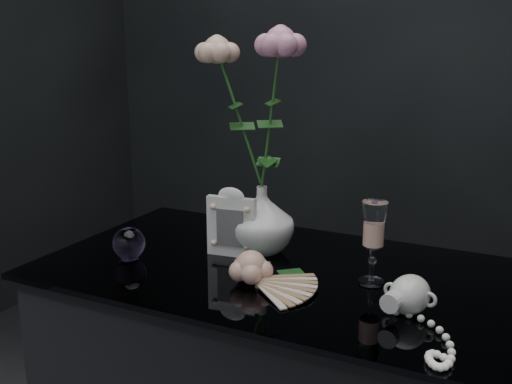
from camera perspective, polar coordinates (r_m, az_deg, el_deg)
The scene contains 8 objects.
vase at distance 1.37m, azimuth 0.56°, elevation -2.63°, with size 0.15×0.15×0.15m, color white.
wine_glass at distance 1.21m, azimuth 11.09°, elevation -4.79°, with size 0.05×0.05×0.17m, color white, non-canonical shape.
picture_frame at distance 1.34m, azimuth -2.35°, elevation -2.86°, with size 0.12×0.09×0.16m, color white, non-canonical shape.
paperweight at distance 1.36m, azimuth -12.01°, elevation -4.80°, with size 0.07×0.07×0.07m, color #A27ECD, non-canonical shape.
paper_fan at distance 1.19m, azimuth 0.24°, elevation -8.51°, with size 0.23×0.18×0.02m, color beige, non-canonical shape.
loose_rose at distance 1.21m, azimuth -0.49°, elevation -7.13°, with size 0.15×0.20×0.07m, color #D89F8B, non-canonical shape.
pearl_jar at distance 1.12m, azimuth 14.44°, elevation -9.29°, with size 0.24×0.26×0.07m, color silver, non-canonical shape.
roses at distance 1.31m, azimuth -0.17°, elevation 8.84°, with size 0.22×0.12×0.40m.
Camera 1 is at (0.48, -1.05, 1.23)m, focal length 42.00 mm.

